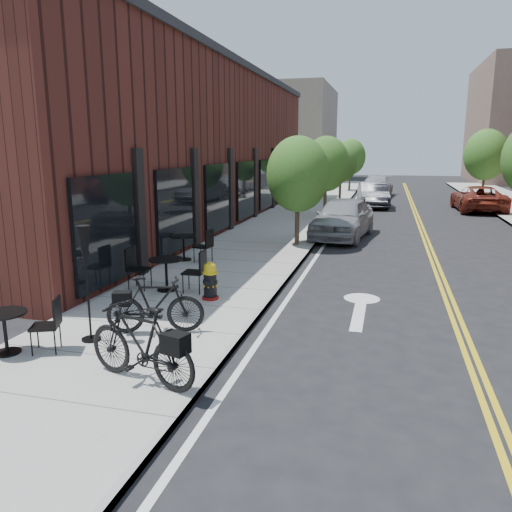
% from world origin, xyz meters
% --- Properties ---
extents(ground, '(120.00, 120.00, 0.00)m').
position_xyz_m(ground, '(0.00, 0.00, 0.00)').
color(ground, black).
rests_on(ground, ground).
extents(sidewalk_near, '(4.00, 70.00, 0.12)m').
position_xyz_m(sidewalk_near, '(-2.00, 10.00, 0.06)').
color(sidewalk_near, '#9E9B93').
rests_on(sidewalk_near, ground).
extents(building_near, '(5.00, 28.00, 7.00)m').
position_xyz_m(building_near, '(-6.50, 14.00, 3.50)').
color(building_near, '#431C15').
rests_on(building_near, ground).
extents(bg_building_left, '(8.00, 14.00, 10.00)m').
position_xyz_m(bg_building_left, '(-8.00, 48.00, 5.00)').
color(bg_building_left, '#726656').
rests_on(bg_building_left, ground).
extents(tree_near_a, '(2.20, 2.20, 3.81)m').
position_xyz_m(tree_near_a, '(-0.60, 9.00, 2.60)').
color(tree_near_a, '#382B1E').
rests_on(tree_near_a, sidewalk_near).
extents(tree_near_b, '(2.30, 2.30, 3.98)m').
position_xyz_m(tree_near_b, '(-0.60, 17.00, 2.71)').
color(tree_near_b, '#382B1E').
rests_on(tree_near_b, sidewalk_near).
extents(tree_near_c, '(2.10, 2.10, 3.67)m').
position_xyz_m(tree_near_c, '(-0.60, 25.00, 2.53)').
color(tree_near_c, '#382B1E').
rests_on(tree_near_c, sidewalk_near).
extents(tree_near_d, '(2.40, 2.40, 4.11)m').
position_xyz_m(tree_near_d, '(-0.60, 33.00, 2.79)').
color(tree_near_d, '#382B1E').
rests_on(tree_near_d, sidewalk_near).
extents(tree_far_c, '(2.80, 2.80, 4.62)m').
position_xyz_m(tree_far_c, '(8.60, 28.00, 3.06)').
color(tree_far_c, '#382B1E').
rests_on(tree_far_c, sidewalk_far).
extents(fire_hydrant, '(0.39, 0.39, 0.88)m').
position_xyz_m(fire_hydrant, '(-1.34, 1.98, 0.54)').
color(fire_hydrant, maroon).
rests_on(fire_hydrant, sidewalk_near).
extents(bicycle_left, '(2.08, 1.10, 1.21)m').
position_xyz_m(bicycle_left, '(-0.90, -2.20, 0.72)').
color(bicycle_left, black).
rests_on(bicycle_left, sidewalk_near).
extents(bicycle_right, '(1.88, 1.06, 1.09)m').
position_xyz_m(bicycle_right, '(-1.60, -0.29, 0.66)').
color(bicycle_right, black).
rests_on(bicycle_right, sidewalk_near).
extents(bistro_set_a, '(1.76, 1.08, 0.94)m').
position_xyz_m(bistro_set_a, '(-3.60, -1.82, 0.59)').
color(bistro_set_a, black).
rests_on(bistro_set_a, sidewalk_near).
extents(bistro_set_b, '(1.90, 0.85, 1.02)m').
position_xyz_m(bistro_set_b, '(-2.61, 2.38, 0.63)').
color(bistro_set_b, black).
rests_on(bistro_set_b, sidewalk_near).
extents(bistro_set_c, '(1.88, 0.91, 0.99)m').
position_xyz_m(bistro_set_c, '(-3.52, 5.60, 0.62)').
color(bistro_set_c, black).
rests_on(bistro_set_c, sidewalk_near).
extents(patio_umbrella, '(0.34, 0.34, 2.09)m').
position_xyz_m(patio_umbrella, '(-2.56, -0.94, 1.62)').
color(patio_umbrella, black).
rests_on(patio_umbrella, sidewalk_near).
extents(parked_car_a, '(2.51, 4.96, 1.62)m').
position_xyz_m(parked_car_a, '(0.80, 11.43, 0.81)').
color(parked_car_a, gray).
rests_on(parked_car_a, ground).
extents(parked_car_b, '(2.16, 4.67, 1.48)m').
position_xyz_m(parked_car_b, '(1.60, 22.51, 0.74)').
color(parked_car_b, black).
rests_on(parked_car_b, ground).
extents(parked_car_c, '(2.59, 5.32, 1.49)m').
position_xyz_m(parked_car_c, '(1.60, 29.34, 0.75)').
color(parked_car_c, '#ABAAAF').
rests_on(parked_car_c, ground).
extents(parked_car_far, '(2.59, 5.24, 1.43)m').
position_xyz_m(parked_car_far, '(7.40, 21.99, 0.72)').
color(parked_car_far, maroon).
rests_on(parked_car_far, ground).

